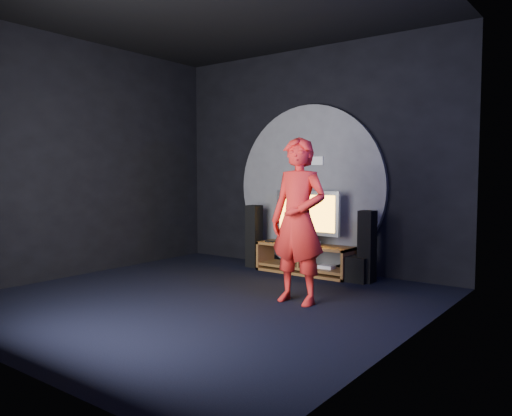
{
  "coord_description": "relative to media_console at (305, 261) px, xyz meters",
  "views": [
    {
      "loc": [
        4.07,
        -4.41,
        1.53
      ],
      "look_at": [
        -0.02,
        1.05,
        1.05
      ],
      "focal_mm": 35.0,
      "sensor_mm": 36.0,
      "label": 1
    }
  ],
  "objects": [
    {
      "name": "right_wall",
      "position": [
        2.33,
        -2.05,
        1.56
      ],
      "size": [
        0.04,
        5.0,
        3.5
      ],
      "primitive_type": "cube",
      "color": "black",
      "rests_on": "ground"
    },
    {
      "name": "tower_speaker_left",
      "position": [
        -0.96,
        -0.02,
        0.31
      ],
      "size": [
        0.2,
        0.22,
        1.01
      ],
      "primitive_type": "cube",
      "color": "black",
      "rests_on": "ground"
    },
    {
      "name": "back_wall",
      "position": [
        -0.17,
        0.45,
        1.56
      ],
      "size": [
        5.0,
        0.04,
        3.5
      ],
      "primitive_type": "cube",
      "color": "black",
      "rests_on": "ground"
    },
    {
      "name": "subwoofer",
      "position": [
        0.89,
        -0.02,
        -0.02
      ],
      "size": [
        0.32,
        0.32,
        0.35
      ],
      "primitive_type": "cube",
      "color": "black",
      "rests_on": "ground"
    },
    {
      "name": "ceiling",
      "position": [
        -0.17,
        -2.05,
        3.31
      ],
      "size": [
        5.0,
        5.0,
        0.01
      ],
      "primitive_type": "cube",
      "color": "black",
      "rests_on": "back_wall"
    },
    {
      "name": "player",
      "position": [
        0.82,
        -1.52,
        0.78
      ],
      "size": [
        0.71,
        0.47,
        1.94
      ],
      "primitive_type": "imported",
      "rotation": [
        0.0,
        0.0,
        -0.0
      ],
      "color": "red",
      "rests_on": "ground"
    },
    {
      "name": "tv",
      "position": [
        -0.01,
        0.07,
        0.7
      ],
      "size": [
        1.08,
        0.22,
        0.81
      ],
      "color": "silver",
      "rests_on": "media_console"
    },
    {
      "name": "tower_speaker_right",
      "position": [
        1.0,
        0.01,
        0.31
      ],
      "size": [
        0.2,
        0.22,
        1.01
      ],
      "primitive_type": "cube",
      "color": "black",
      "rests_on": "ground"
    },
    {
      "name": "wall_disc_panel",
      "position": [
        -0.17,
        0.39,
        1.11
      ],
      "size": [
        2.6,
        0.11,
        2.6
      ],
      "color": "#515156",
      "rests_on": "ground"
    },
    {
      "name": "center_speaker",
      "position": [
        -0.01,
        -0.13,
        0.33
      ],
      "size": [
        0.4,
        0.15,
        0.15
      ],
      "primitive_type": "cube",
      "color": "black",
      "rests_on": "media_console"
    },
    {
      "name": "remote",
      "position": [
        -0.56,
        -0.12,
        0.27
      ],
      "size": [
        0.18,
        0.05,
        0.02
      ],
      "primitive_type": "cube",
      "color": "black",
      "rests_on": "media_console"
    },
    {
      "name": "media_console",
      "position": [
        0.0,
        0.0,
        0.0
      ],
      "size": [
        1.51,
        0.45,
        0.45
      ],
      "color": "brown",
      "rests_on": "ground"
    },
    {
      "name": "left_wall",
      "position": [
        -2.67,
        -2.05,
        1.56
      ],
      "size": [
        0.04,
        5.0,
        3.5
      ],
      "primitive_type": "cube",
      "color": "black",
      "rests_on": "ground"
    },
    {
      "name": "floor",
      "position": [
        -0.17,
        -2.05,
        -0.19
      ],
      "size": [
        5.0,
        5.0,
        0.0
      ],
      "primitive_type": "plane",
      "color": "black",
      "rests_on": "ground"
    }
  ]
}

